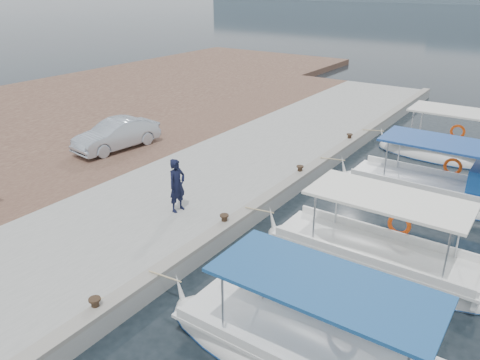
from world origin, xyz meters
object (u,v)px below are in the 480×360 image
Objects in this scene: fishing_caique_e at (442,154)px; parked_car at (116,135)px; fisherman at (177,185)px; fishing_caique_c at (374,263)px; fishing_caique_d at (437,195)px.

fishing_caique_e is 14.85m from parked_car.
parked_car is at bearing 68.17° from fisherman.
fishing_caique_c is 12.80m from parked_car.
fishing_caique_c is 10.50m from fishing_caique_e.
fisherman reaches higher than fishing_caique_d.
fisherman is at bearing -169.27° from fishing_caique_c.
fishing_caique_c is 3.91× the size of fisherman.
fishing_caique_e is at bearing 100.52° from fishing_caique_d.
fishing_caique_c is at bearing -87.16° from fishing_caique_e.
parked_car is (-12.99, -3.73, 0.97)m from fishing_caique_d.
fishing_caique_d reaches higher than parked_car.
parked_car is (-12.61, 1.92, 1.03)m from fishing_caique_c.
fishing_caique_c and fishing_caique_e have the same top height.
fishing_caique_e is (-0.52, 10.49, 0.00)m from fishing_caique_c.
fishing_caique_d is 4.93m from fishing_caique_e.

